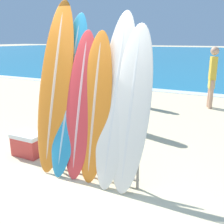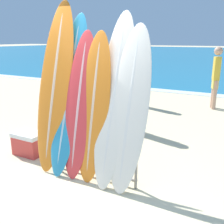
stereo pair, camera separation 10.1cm
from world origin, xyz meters
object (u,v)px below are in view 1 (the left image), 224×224
at_px(surfboard_rack, 88,149).
at_px(surfboard_slot_4, 115,100).
at_px(surfboard_slot_1, 69,95).
at_px(surfboard_slot_2, 80,106).
at_px(person_near_water, 137,78).
at_px(surfboard_slot_5, 131,109).
at_px(cooler_box, 29,144).
at_px(surfboard_slot_0, 55,87).
at_px(surfboard_slot_3, 95,108).
at_px(person_far_left, 122,87).
at_px(person_mid_beach, 212,75).

relative_size(surfboard_rack, surfboard_slot_4, 0.68).
distance_m(surfboard_slot_1, surfboard_slot_2, 0.28).
height_order(surfboard_slot_1, person_near_water, surfboard_slot_1).
distance_m(surfboard_slot_5, cooler_box, 2.20).
height_order(surfboard_rack, surfboard_slot_0, surfboard_slot_0).
distance_m(surfboard_rack, surfboard_slot_3, 0.65).
bearing_deg(surfboard_slot_3, surfboard_slot_0, 174.65).
xyz_separation_m(surfboard_rack, surfboard_slot_5, (0.66, 0.07, 0.69)).
xyz_separation_m(surfboard_slot_4, person_near_water, (-1.36, 4.26, -0.32)).
xyz_separation_m(surfboard_slot_5, person_far_left, (-1.13, 2.14, -0.13)).
xyz_separation_m(surfboard_slot_2, person_mid_beach, (1.25, 5.10, -0.09)).
height_order(surfboard_slot_0, person_mid_beach, surfboard_slot_0).
distance_m(surfboard_slot_2, person_near_water, 4.41).
xyz_separation_m(surfboard_slot_3, cooler_box, (-1.46, 0.12, -0.87)).
distance_m(surfboard_rack, surfboard_slot_0, 1.08).
distance_m(surfboard_slot_3, person_near_water, 4.47).
relative_size(surfboard_rack, surfboard_slot_1, 0.68).
relative_size(surfboard_slot_3, cooler_box, 3.94).
bearing_deg(surfboard_slot_5, surfboard_rack, -174.15).
bearing_deg(surfboard_slot_4, person_mid_beach, 81.96).
xyz_separation_m(surfboard_rack, surfboard_slot_1, (-0.38, 0.11, 0.78)).
distance_m(surfboard_rack, surfboard_slot_2, 0.66).
bearing_deg(surfboard_rack, surfboard_slot_0, 170.51).
bearing_deg(surfboard_slot_1, surfboard_slot_3, -9.06).
xyz_separation_m(surfboard_slot_5, person_mid_beach, (0.46, 5.07, -0.13)).
height_order(surfboard_slot_2, surfboard_slot_4, surfboard_slot_4).
bearing_deg(surfboard_slot_3, person_near_water, 103.92).
bearing_deg(person_near_water, surfboard_slot_2, -123.60).
height_order(surfboard_slot_5, person_near_water, surfboard_slot_5).
height_order(surfboard_slot_1, person_far_left, surfboard_slot_1).
bearing_deg(person_far_left, surfboard_slot_4, -148.86).
relative_size(person_near_water, cooler_box, 2.97).
height_order(surfboard_slot_3, surfboard_slot_4, surfboard_slot_4).
distance_m(surfboard_rack, person_far_left, 2.33).
distance_m(surfboard_rack, person_mid_beach, 5.29).
xyz_separation_m(surfboard_slot_0, person_near_water, (-0.33, 4.26, -0.42)).
relative_size(surfboard_slot_4, cooler_box, 4.43).
xyz_separation_m(person_mid_beach, person_far_left, (-1.58, -2.93, 0.00)).
bearing_deg(person_far_left, surfboard_slot_0, -175.75).
bearing_deg(surfboard_slot_0, surfboard_rack, -9.49).
xyz_separation_m(surfboard_slot_2, surfboard_slot_4, (0.54, 0.06, 0.13)).
relative_size(surfboard_rack, person_mid_beach, 0.91).
height_order(surfboard_slot_2, cooler_box, surfboard_slot_2).
distance_m(surfboard_slot_1, person_near_water, 4.30).
xyz_separation_m(surfboard_slot_1, person_mid_beach, (1.49, 5.03, -0.22)).
distance_m(person_near_water, person_mid_beach, 2.22).
relative_size(surfboard_slot_5, cooler_box, 4.10).
bearing_deg(person_far_left, surfboard_slot_5, -143.65).
relative_size(surfboard_slot_3, person_far_left, 1.18).
height_order(surfboard_slot_2, person_far_left, surfboard_slot_2).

